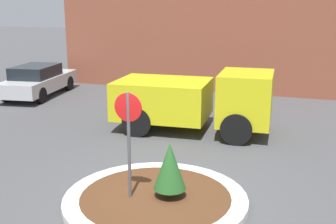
% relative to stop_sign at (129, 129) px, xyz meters
% --- Properties ---
extents(ground_plane, '(120.00, 120.00, 0.00)m').
position_rel_stop_sign_xyz_m(ground_plane, '(0.51, 0.22, -1.68)').
color(ground_plane, '#474749').
extents(traffic_island, '(4.04, 4.04, 0.15)m').
position_rel_stop_sign_xyz_m(traffic_island, '(0.51, 0.22, -1.61)').
color(traffic_island, beige).
rests_on(traffic_island, ground_plane).
extents(stop_sign, '(0.61, 0.07, 2.48)m').
position_rel_stop_sign_xyz_m(stop_sign, '(0.00, 0.00, 0.00)').
color(stop_sign, '#4C4C51').
rests_on(stop_sign, ground_plane).
extents(island_shrub, '(0.71, 0.71, 1.23)m').
position_rel_stop_sign_xyz_m(island_shrub, '(0.82, 0.29, -0.82)').
color(island_shrub, brown).
rests_on(island_shrub, traffic_island).
extents(utility_truck, '(5.33, 2.65, 2.09)m').
position_rel_stop_sign_xyz_m(utility_truck, '(-0.10, 5.65, -0.57)').
color(utility_truck, gold).
rests_on(utility_truck, ground_plane).
extents(storefront_building, '(14.64, 6.07, 7.06)m').
position_rel_stop_sign_xyz_m(storefront_building, '(-1.84, 15.29, 1.85)').
color(storefront_building, brown).
rests_on(storefront_building, ground_plane).
extents(parked_sedan_silver, '(2.50, 5.00, 1.47)m').
position_rel_stop_sign_xyz_m(parked_sedan_silver, '(-8.58, 8.78, -0.93)').
color(parked_sedan_silver, '#B7B7BC').
rests_on(parked_sedan_silver, ground_plane).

